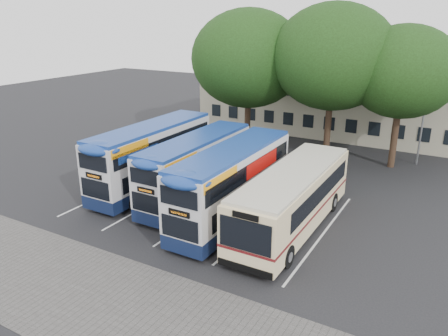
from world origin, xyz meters
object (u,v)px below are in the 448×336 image
object	(u,v)px
tree_left	(249,59)
tree_right	(403,72)
bus_dd_left	(153,154)
tree_mid	(333,57)
bus_dd_right	(233,181)
bus_dd_mid	(197,166)
bus_single	(294,195)
lamp_post	(426,100)

from	to	relation	value
tree_left	tree_right	size ratio (longest dim) A/B	1.11
bus_dd_left	tree_mid	bearing A→B (deg)	55.24
tree_left	bus_dd_left	xyz separation A→B (m)	(-1.18, -11.46, -5.28)
tree_left	bus_dd_right	distance (m)	15.26
tree_mid	bus_dd_mid	world-z (taller)	tree_mid
tree_mid	bus_dd_mid	size ratio (longest dim) A/B	1.24
bus_dd_right	bus_single	xyz separation A→B (m)	(3.31, 0.72, -0.44)
tree_right	bus_dd_mid	world-z (taller)	tree_right
tree_right	bus_dd_right	xyz separation A→B (m)	(-6.15, -14.13, -4.85)
lamp_post	tree_left	bearing A→B (deg)	-169.09
tree_mid	bus_dd_left	world-z (taller)	tree_mid
bus_dd_left	bus_dd_mid	bearing A→B (deg)	-4.03
bus_single	bus_dd_left	bearing A→B (deg)	174.84
tree_left	bus_dd_right	bearing A→B (deg)	-66.38
tree_right	bus_dd_right	distance (m)	16.16
tree_right	tree_left	bearing A→B (deg)	-175.04
tree_right	tree_mid	bearing A→B (deg)	-171.20
bus_dd_left	bus_dd_mid	world-z (taller)	bus_dd_left
tree_mid	bus_single	bearing A→B (deg)	-80.65
tree_left	bus_single	size ratio (longest dim) A/B	1.04
bus_dd_left	bus_dd_right	xyz separation A→B (m)	(6.91, -1.64, -0.05)
tree_right	bus_dd_left	xyz separation A→B (m)	(-13.06, -12.49, -4.80)
tree_right	bus_dd_mid	size ratio (longest dim) A/B	1.08
bus_dd_mid	bus_dd_right	xyz separation A→B (m)	(3.27, -1.38, 0.10)
tree_left	bus_dd_mid	size ratio (longest dim) A/B	1.20
tree_mid	tree_right	size ratio (longest dim) A/B	1.14
lamp_post	bus_dd_right	world-z (taller)	lamp_post
lamp_post	tree_mid	size ratio (longest dim) A/B	0.75
lamp_post	bus_dd_right	bearing A→B (deg)	-116.40
bus_dd_right	bus_single	world-z (taller)	bus_dd_right
lamp_post	tree_mid	bearing A→B (deg)	-160.40
bus_dd_right	tree_left	bearing A→B (deg)	113.62
lamp_post	bus_dd_mid	distance (m)	18.33
bus_dd_left	bus_single	world-z (taller)	bus_dd_left
tree_right	bus_dd_mid	distance (m)	16.61
tree_left	bus_dd_mid	bearing A→B (deg)	-78.15
bus_dd_mid	tree_mid	bearing A→B (deg)	69.42
tree_right	bus_single	world-z (taller)	tree_right
tree_left	tree_mid	size ratio (longest dim) A/B	0.97
bus_single	lamp_post	bearing A→B (deg)	73.34
bus_dd_right	lamp_post	bearing A→B (deg)	63.60
tree_mid	bus_single	world-z (taller)	tree_mid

